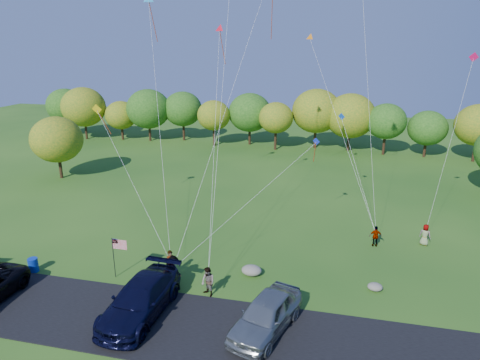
{
  "coord_description": "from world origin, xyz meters",
  "views": [
    {
      "loc": [
        8.09,
        -22.23,
        14.61
      ],
      "look_at": [
        1.5,
        6.0,
        5.24
      ],
      "focal_mm": 32.0,
      "sensor_mm": 36.0,
      "label": 1
    }
  ],
  "objects_px": {
    "flyer_e": "(425,235)",
    "flyer_b": "(208,282)",
    "minivan_silver": "(266,315)",
    "flyer_d": "(376,236)",
    "minivan_navy": "(140,299)",
    "flyer_a": "(171,263)",
    "flyer_c": "(173,269)",
    "trash_barrel": "(33,265)"
  },
  "relations": [
    {
      "from": "minivan_navy",
      "to": "flyer_b",
      "type": "relative_size",
      "value": 3.53
    },
    {
      "from": "minivan_navy",
      "to": "flyer_c",
      "type": "bearing_deg",
      "value": 85.04
    },
    {
      "from": "minivan_silver",
      "to": "flyer_e",
      "type": "height_order",
      "value": "minivan_silver"
    },
    {
      "from": "flyer_e",
      "to": "flyer_c",
      "type": "bearing_deg",
      "value": 51.83
    },
    {
      "from": "flyer_c",
      "to": "flyer_e",
      "type": "bearing_deg",
      "value": -126.7
    },
    {
      "from": "flyer_c",
      "to": "flyer_d",
      "type": "height_order",
      "value": "flyer_c"
    },
    {
      "from": "flyer_e",
      "to": "flyer_a",
      "type": "bearing_deg",
      "value": 49.15
    },
    {
      "from": "flyer_d",
      "to": "flyer_e",
      "type": "relative_size",
      "value": 0.97
    },
    {
      "from": "flyer_a",
      "to": "flyer_d",
      "type": "bearing_deg",
      "value": -2.93
    },
    {
      "from": "flyer_b",
      "to": "trash_barrel",
      "type": "height_order",
      "value": "flyer_b"
    },
    {
      "from": "minivan_navy",
      "to": "flyer_b",
      "type": "bearing_deg",
      "value": 44.19
    },
    {
      "from": "minivan_navy",
      "to": "flyer_d",
      "type": "height_order",
      "value": "minivan_navy"
    },
    {
      "from": "flyer_d",
      "to": "trash_barrel",
      "type": "bearing_deg",
      "value": 16.99
    },
    {
      "from": "flyer_e",
      "to": "trash_barrel",
      "type": "bearing_deg",
      "value": 43.64
    },
    {
      "from": "flyer_c",
      "to": "flyer_b",
      "type": "bearing_deg",
      "value": -176.25
    },
    {
      "from": "minivan_navy",
      "to": "minivan_silver",
      "type": "xyz_separation_m",
      "value": [
        7.04,
        0.22,
        -0.01
      ]
    },
    {
      "from": "flyer_a",
      "to": "minivan_silver",
      "type": "bearing_deg",
      "value": -62.97
    },
    {
      "from": "minivan_silver",
      "to": "flyer_d",
      "type": "xyz_separation_m",
      "value": [
        6.28,
        11.62,
        -0.2
      ]
    },
    {
      "from": "flyer_e",
      "to": "trash_barrel",
      "type": "relative_size",
      "value": 1.76
    },
    {
      "from": "minivan_navy",
      "to": "trash_barrel",
      "type": "distance_m",
      "value": 9.55
    },
    {
      "from": "flyer_d",
      "to": "trash_barrel",
      "type": "relative_size",
      "value": 1.71
    },
    {
      "from": "minivan_navy",
      "to": "flyer_e",
      "type": "relative_size",
      "value": 3.96
    },
    {
      "from": "minivan_silver",
      "to": "flyer_a",
      "type": "distance_m",
      "value": 8.16
    },
    {
      "from": "flyer_e",
      "to": "flyer_b",
      "type": "bearing_deg",
      "value": 58.81
    },
    {
      "from": "minivan_silver",
      "to": "flyer_e",
      "type": "distance_m",
      "value": 16.1
    },
    {
      "from": "flyer_c",
      "to": "flyer_e",
      "type": "height_order",
      "value": "flyer_c"
    },
    {
      "from": "minivan_silver",
      "to": "flyer_e",
      "type": "bearing_deg",
      "value": 69.37
    },
    {
      "from": "flyer_b",
      "to": "flyer_e",
      "type": "distance_m",
      "value": 17.22
    },
    {
      "from": "flyer_a",
      "to": "flyer_c",
      "type": "relative_size",
      "value": 0.96
    },
    {
      "from": "minivan_navy",
      "to": "flyer_c",
      "type": "height_order",
      "value": "minivan_navy"
    },
    {
      "from": "flyer_e",
      "to": "trash_barrel",
      "type": "xyz_separation_m",
      "value": [
        -26.07,
        -10.1,
        -0.36
      ]
    },
    {
      "from": "flyer_c",
      "to": "flyer_d",
      "type": "distance_m",
      "value": 15.21
    },
    {
      "from": "minivan_navy",
      "to": "flyer_b",
      "type": "xyz_separation_m",
      "value": [
        3.09,
        2.71,
        -0.08
      ]
    },
    {
      "from": "minivan_silver",
      "to": "flyer_b",
      "type": "height_order",
      "value": "minivan_silver"
    },
    {
      "from": "flyer_d",
      "to": "flyer_b",
      "type": "bearing_deg",
      "value": 36.8
    },
    {
      "from": "flyer_a",
      "to": "flyer_c",
      "type": "height_order",
      "value": "flyer_c"
    },
    {
      "from": "minivan_silver",
      "to": "flyer_a",
      "type": "height_order",
      "value": "minivan_silver"
    },
    {
      "from": "trash_barrel",
      "to": "flyer_e",
      "type": "bearing_deg",
      "value": 21.19
    },
    {
      "from": "flyer_a",
      "to": "flyer_b",
      "type": "xyz_separation_m",
      "value": [
        3.06,
        -1.69,
        0.04
      ]
    },
    {
      "from": "minivan_navy",
      "to": "minivan_silver",
      "type": "bearing_deg",
      "value": 4.78
    },
    {
      "from": "flyer_a",
      "to": "flyer_e",
      "type": "relative_size",
      "value": 1.07
    },
    {
      "from": "flyer_c",
      "to": "trash_barrel",
      "type": "distance_m",
      "value": 9.67
    }
  ]
}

